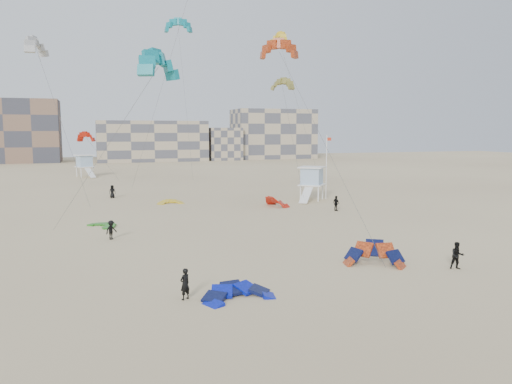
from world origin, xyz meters
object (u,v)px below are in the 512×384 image
object	(u,v)px
kitesurfer_main	(185,284)
lifeguard_tower_near	(312,183)
kite_ground_orange	(374,265)
kite_ground_blue	(239,298)

from	to	relation	value
kitesurfer_main	lifeguard_tower_near	distance (m)	40.89
kite_ground_orange	lifeguard_tower_near	bearing A→B (deg)	103.98
kite_ground_blue	kite_ground_orange	distance (m)	11.28
kitesurfer_main	kite_ground_blue	bearing A→B (deg)	134.12
kite_ground_orange	lifeguard_tower_near	xyz separation A→B (m)	(9.34, 30.95, 2.19)
kitesurfer_main	lifeguard_tower_near	xyz separation A→B (m)	(22.84, 33.89, 1.32)
kite_ground_blue	kitesurfer_main	world-z (taller)	kitesurfer_main
kite_ground_orange	kite_ground_blue	bearing A→B (deg)	-130.31
kite_ground_blue	kitesurfer_main	xyz separation A→B (m)	(-2.82, 0.72, 0.87)
kite_ground_orange	kitesurfer_main	world-z (taller)	kite_ground_orange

